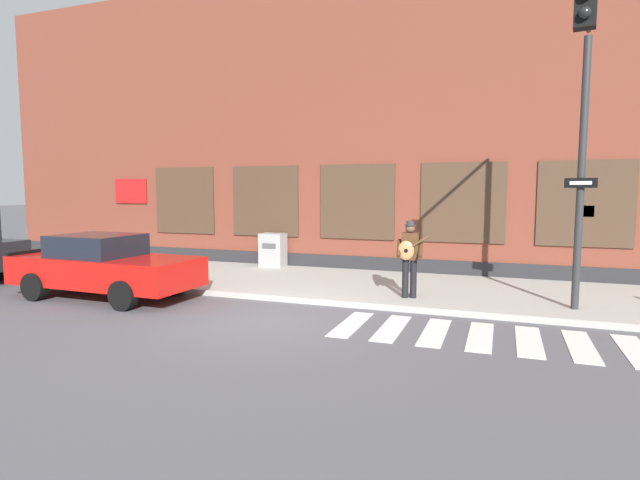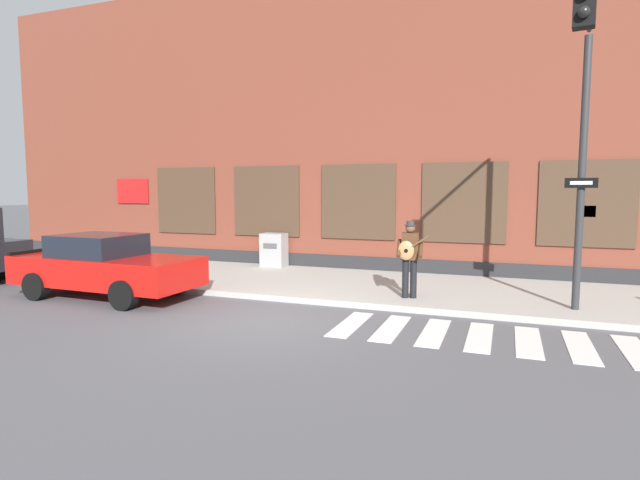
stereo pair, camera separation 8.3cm
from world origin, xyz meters
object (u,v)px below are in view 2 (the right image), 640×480
Objects in this scene: red_car at (105,266)px; utility_box at (274,250)px; busker at (409,255)px; traffic_light at (583,108)px.

red_car is 5.48m from utility_box.
traffic_light reaches higher than busker.
utility_box is (-8.22, 4.29, -3.37)m from traffic_light.
red_car is 7.30m from busker.
busker is 5.94m from utility_box.
utility_box is at bearing 147.06° from busker.
red_car is at bearing -165.32° from busker.
red_car is 10.84m from traffic_light.
red_car is at bearing -112.33° from utility_box.
traffic_light is 5.25× the size of utility_box.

